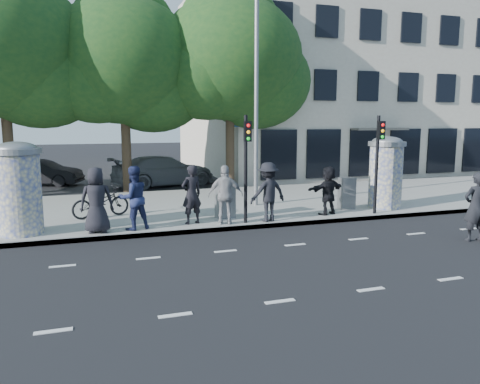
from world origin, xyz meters
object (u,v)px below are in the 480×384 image
object	(u,v)px
street_lamp	(257,82)
ad_column_right	(386,171)
ped_b	(192,194)
ped_f	(328,190)
traffic_pole_far	(378,154)
car_mid	(42,173)
ped_e	(226,195)
bicycle	(101,202)
ad_column_left	(19,186)
traffic_pole_near	(246,158)
ped_d	(268,192)
man_road	(476,207)
cabinet_left	(225,200)
ped_a	(97,200)
ped_c	(133,198)
cabinet_right	(347,193)
car_right	(164,171)

from	to	relation	value
street_lamp	ad_column_right	bearing A→B (deg)	-23.73
ped_b	ped_f	world-z (taller)	ped_b
traffic_pole_far	car_mid	bearing A→B (deg)	133.21
ped_e	bicycle	xyz separation A→B (m)	(-3.68, 2.35, -0.42)
ad_column_left	traffic_pole_near	size ratio (longest dim) A/B	0.78
street_lamp	car_mid	bearing A→B (deg)	130.82
ped_d	bicycle	world-z (taller)	ped_d
ad_column_left	ped_e	world-z (taller)	ad_column_left
ped_b	man_road	bearing A→B (deg)	134.59
ped_f	cabinet_left	world-z (taller)	ped_f
ped_f	ped_a	bearing A→B (deg)	-15.19
traffic_pole_far	ped_b	world-z (taller)	traffic_pole_far
ped_a	ped_c	bearing A→B (deg)	-170.78
ped_c	car_mid	distance (m)	12.77
ad_column_left	ped_d	world-z (taller)	ad_column_left
ped_a	man_road	world-z (taller)	ped_a
ped_d	cabinet_right	bearing A→B (deg)	-172.44
ped_a	cabinet_left	size ratio (longest dim) A/B	1.58
traffic_pole_far	ad_column_left	bearing A→B (deg)	176.45
ped_b	ped_c	xyz separation A→B (m)	(-1.81, -0.21, 0.02)
ped_b	man_road	size ratio (longest dim) A/B	0.95
ad_column_left	ped_b	world-z (taller)	ad_column_left
traffic_pole_near	ped_c	world-z (taller)	traffic_pole_near
traffic_pole_far	ped_d	distance (m)	4.19
traffic_pole_near	car_right	distance (m)	10.51
ad_column_right	cabinet_right	xyz separation A→B (m)	(-1.48, 0.23, -0.81)
ped_e	street_lamp	bearing A→B (deg)	-108.26
ped_a	ped_d	size ratio (longest dim) A/B	1.01
cabinet_right	bicycle	bearing A→B (deg)	174.70
ped_a	ped_b	xyz separation A→B (m)	(2.86, 0.29, -0.02)
ped_b	cabinet_right	distance (m)	6.03
ped_c	man_road	size ratio (longest dim) A/B	0.97
traffic_pole_far	cabinet_right	bearing A→B (deg)	112.97
ped_c	bicycle	size ratio (longest dim) A/B	0.98
ad_column_right	street_lamp	size ratio (longest dim) A/B	0.33
ped_b	traffic_pole_near	bearing A→B (deg)	148.70
ad_column_left	street_lamp	size ratio (longest dim) A/B	0.33
ad_column_right	car_mid	distance (m)	17.27
street_lamp	ped_b	xyz separation A→B (m)	(-3.06, -2.39, -3.71)
ped_b	ped_f	distance (m)	4.80
ped_e	man_road	bearing A→B (deg)	167.96
car_mid	traffic_pole_near	bearing A→B (deg)	-131.27
ad_column_left	traffic_pole_far	world-z (taller)	traffic_pole_far
traffic_pole_near	ped_b	bearing A→B (deg)	164.91
ped_e	car_mid	distance (m)	13.97
ped_c	traffic_pole_far	bearing A→B (deg)	162.28
ped_b	ped_e	distance (m)	1.07
ad_column_left	ad_column_right	size ratio (longest dim) A/B	1.00
car_mid	ped_e	bearing A→B (deg)	-133.55
ad_column_right	ped_d	bearing A→B (deg)	-170.42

